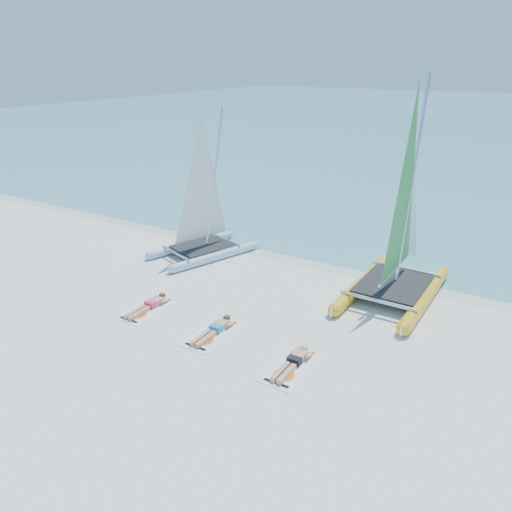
{
  "coord_description": "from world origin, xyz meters",
  "views": [
    {
      "loc": [
        7.44,
        -11.32,
        7.5
      ],
      "look_at": [
        -0.13,
        1.2,
        1.67
      ],
      "focal_mm": 35.0,
      "sensor_mm": 36.0,
      "label": 1
    }
  ],
  "objects_px": {
    "towel_a": "(146,310)",
    "towel_c": "(290,368)",
    "catamaran_blue": "(203,212)",
    "sunbather_a": "(150,305)",
    "sunbather_b": "(215,329)",
    "catamaran_yellow": "(404,226)",
    "towel_b": "(211,335)",
    "sunbather_c": "(294,361)"
  },
  "relations": [
    {
      "from": "towel_a",
      "to": "towel_b",
      "type": "relative_size",
      "value": 1.0
    },
    {
      "from": "towel_b",
      "to": "towel_c",
      "type": "relative_size",
      "value": 1.0
    },
    {
      "from": "catamaran_blue",
      "to": "towel_c",
      "type": "xyz_separation_m",
      "value": [
        6.78,
        -5.42,
        -1.78
      ]
    },
    {
      "from": "towel_a",
      "to": "towel_b",
      "type": "height_order",
      "value": "same"
    },
    {
      "from": "sunbather_a",
      "to": "catamaran_blue",
      "type": "bearing_deg",
      "value": 105.86
    },
    {
      "from": "catamaran_yellow",
      "to": "towel_b",
      "type": "bearing_deg",
      "value": -121.65
    },
    {
      "from": "towel_c",
      "to": "sunbather_c",
      "type": "height_order",
      "value": "sunbather_c"
    },
    {
      "from": "catamaran_yellow",
      "to": "towel_b",
      "type": "height_order",
      "value": "catamaran_yellow"
    },
    {
      "from": "towel_b",
      "to": "sunbather_a",
      "type": "bearing_deg",
      "value": 172.46
    },
    {
      "from": "catamaran_yellow",
      "to": "towel_c",
      "type": "bearing_deg",
      "value": -98.26
    },
    {
      "from": "catamaran_blue",
      "to": "catamaran_yellow",
      "type": "xyz_separation_m",
      "value": [
        7.77,
        0.72,
        0.53
      ]
    },
    {
      "from": "catamaran_blue",
      "to": "towel_a",
      "type": "bearing_deg",
      "value": -55.63
    },
    {
      "from": "sunbather_b",
      "to": "sunbather_c",
      "type": "bearing_deg",
      "value": -6.25
    },
    {
      "from": "catamaran_yellow",
      "to": "towel_c",
      "type": "relative_size",
      "value": 3.98
    },
    {
      "from": "sunbather_b",
      "to": "towel_c",
      "type": "xyz_separation_m",
      "value": [
        2.74,
        -0.49,
        -0.11
      ]
    },
    {
      "from": "catamaran_blue",
      "to": "towel_a",
      "type": "distance_m",
      "value": 5.43
    },
    {
      "from": "towel_c",
      "to": "sunbather_b",
      "type": "bearing_deg",
      "value": 169.82
    },
    {
      "from": "catamaran_yellow",
      "to": "towel_c",
      "type": "distance_m",
      "value": 6.63
    },
    {
      "from": "catamaran_blue",
      "to": "sunbather_b",
      "type": "height_order",
      "value": "catamaran_blue"
    },
    {
      "from": "towel_a",
      "to": "towel_b",
      "type": "distance_m",
      "value": 2.7
    },
    {
      "from": "sunbather_a",
      "to": "sunbather_c",
      "type": "xyz_separation_m",
      "value": [
        5.43,
        -0.46,
        0.0
      ]
    },
    {
      "from": "towel_a",
      "to": "towel_c",
      "type": "xyz_separation_m",
      "value": [
        5.43,
        -0.46,
        0.0
      ]
    },
    {
      "from": "towel_a",
      "to": "catamaran_yellow",
      "type": "bearing_deg",
      "value": 41.46
    },
    {
      "from": "towel_a",
      "to": "sunbather_a",
      "type": "distance_m",
      "value": 0.22
    },
    {
      "from": "sunbather_c",
      "to": "catamaran_yellow",
      "type": "bearing_deg",
      "value": 80.55
    },
    {
      "from": "catamaran_yellow",
      "to": "sunbather_a",
      "type": "relative_size",
      "value": 4.26
    },
    {
      "from": "towel_b",
      "to": "towel_c",
      "type": "distance_m",
      "value": 2.75
    },
    {
      "from": "sunbather_a",
      "to": "sunbather_b",
      "type": "xyz_separation_m",
      "value": [
        2.69,
        -0.16,
        0.0
      ]
    },
    {
      "from": "towel_c",
      "to": "sunbather_c",
      "type": "relative_size",
      "value": 1.07
    },
    {
      "from": "catamaran_blue",
      "to": "towel_b",
      "type": "relative_size",
      "value": 3.23
    },
    {
      "from": "catamaran_blue",
      "to": "sunbather_a",
      "type": "bearing_deg",
      "value": -55.05
    },
    {
      "from": "towel_b",
      "to": "catamaran_blue",
      "type": "bearing_deg",
      "value": 128.34
    },
    {
      "from": "catamaran_yellow",
      "to": "sunbather_c",
      "type": "relative_size",
      "value": 4.26
    },
    {
      "from": "catamaran_blue",
      "to": "towel_a",
      "type": "height_order",
      "value": "catamaran_blue"
    },
    {
      "from": "towel_a",
      "to": "sunbather_c",
      "type": "distance_m",
      "value": 5.44
    },
    {
      "from": "catamaran_blue",
      "to": "catamaran_yellow",
      "type": "height_order",
      "value": "catamaran_yellow"
    },
    {
      "from": "towel_a",
      "to": "sunbather_b",
      "type": "distance_m",
      "value": 2.7
    },
    {
      "from": "towel_b",
      "to": "towel_c",
      "type": "bearing_deg",
      "value": -6.25
    },
    {
      "from": "sunbather_a",
      "to": "sunbather_c",
      "type": "height_order",
      "value": "same"
    },
    {
      "from": "towel_a",
      "to": "catamaran_blue",
      "type": "bearing_deg",
      "value": 105.27
    },
    {
      "from": "towel_c",
      "to": "towel_a",
      "type": "bearing_deg",
      "value": 175.11
    },
    {
      "from": "towel_b",
      "to": "towel_a",
      "type": "bearing_deg",
      "value": 176.5
    }
  ]
}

